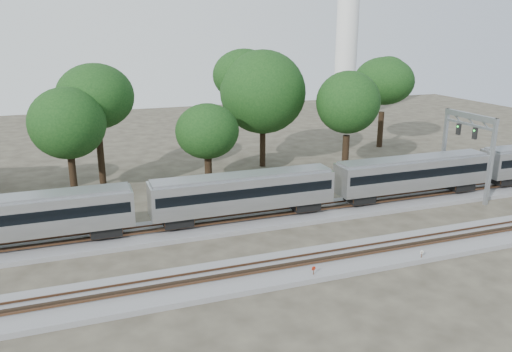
{
  "coord_description": "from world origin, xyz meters",
  "views": [
    {
      "loc": [
        -14.2,
        -34.75,
        17.14
      ],
      "look_at": [
        0.05,
        5.0,
        4.75
      ],
      "focal_mm": 35.0,
      "sensor_mm": 36.0,
      "label": 1
    }
  ],
  "objects": [
    {
      "name": "ground",
      "position": [
        0.0,
        0.0,
        0.0
      ],
      "size": [
        160.0,
        160.0,
        0.0
      ],
      "primitive_type": "plane",
      "color": "#383328",
      "rests_on": "ground"
    },
    {
      "name": "track_far",
      "position": [
        0.0,
        6.0,
        0.21
      ],
      "size": [
        160.0,
        5.0,
        0.73
      ],
      "color": "slate",
      "rests_on": "ground"
    },
    {
      "name": "track_near",
      "position": [
        0.0,
        -4.0,
        0.21
      ],
      "size": [
        160.0,
        5.0,
        0.73
      ],
      "color": "slate",
      "rests_on": "ground"
    },
    {
      "name": "train",
      "position": [
        -0.66,
        6.0,
        3.14
      ],
      "size": [
        87.95,
        3.03,
        4.47
      ],
      "color": "#B9BCC1",
      "rests_on": "ground"
    },
    {
      "name": "switch_stand_red",
      "position": [
        0.49,
        -5.9,
        0.65
      ],
      "size": [
        0.32,
        0.09,
        1.02
      ],
      "rotation": [
        0.0,
        0.0,
        0.19
      ],
      "color": "#512D19",
      "rests_on": "ground"
    },
    {
      "name": "switch_stand_white",
      "position": [
        9.49,
        -6.21,
        0.64
      ],
      "size": [
        0.32,
        0.06,
        1.0
      ],
      "rotation": [
        0.0,
        0.0,
        0.04
      ],
      "color": "#512D19",
      "rests_on": "ground"
    },
    {
      "name": "switch_lever",
      "position": [
        5.62,
        -5.81,
        0.15
      ],
      "size": [
        0.56,
        0.43,
        0.3
      ],
      "primitive_type": "cube",
      "rotation": [
        0.0,
        0.0,
        0.28
      ],
      "color": "#512D19",
      "rests_on": "ground"
    },
    {
      "name": "signal_gantry",
      "position": [
        24.02,
        6.0,
        6.46
      ],
      "size": [
        0.62,
        7.29,
        8.86
      ],
      "color": "gray",
      "rests_on": "ground"
    },
    {
      "name": "tree_2",
      "position": [
        -15.37,
        19.23,
        7.96
      ],
      "size": [
        8.11,
        8.11,
        11.43
      ],
      "color": "black",
      "rests_on": "ground"
    },
    {
      "name": "tree_3",
      "position": [
        -12.26,
        23.37,
        10.08
      ],
      "size": [
        10.25,
        10.25,
        14.46
      ],
      "color": "black",
      "rests_on": "ground"
    },
    {
      "name": "tree_4",
      "position": [
        -0.68,
        19.29,
        6.12
      ],
      "size": [
        6.25,
        6.25,
        8.81
      ],
      "color": "black",
      "rests_on": "ground"
    },
    {
      "name": "tree_5",
      "position": [
        7.91,
        24.38,
        9.62
      ],
      "size": [
        9.79,
        9.79,
        13.8
      ],
      "color": "black",
      "rests_on": "ground"
    },
    {
      "name": "tree_6",
      "position": [
        16.51,
        18.04,
        8.74
      ],
      "size": [
        8.9,
        8.9,
        12.55
      ],
      "color": "black",
      "rests_on": "ground"
    },
    {
      "name": "tree_7",
      "position": [
        28.62,
        28.87,
        9.9
      ],
      "size": [
        10.07,
        10.07,
        14.2
      ],
      "color": "black",
      "rests_on": "ground"
    }
  ]
}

